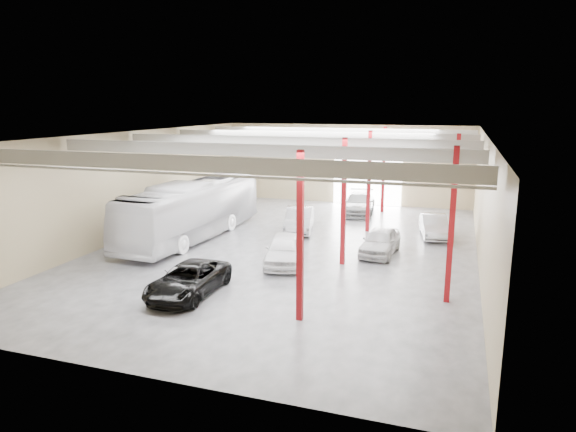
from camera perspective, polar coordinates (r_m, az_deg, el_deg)
The scene contains 8 objects.
depot_shell at distance 31.16m, azimuth 0.64°, elevation 5.41°, with size 22.12×32.12×7.06m.
coach_bus at distance 34.45m, azimuth -10.57°, elevation 0.67°, with size 3.19×13.62×3.79m, color silver.
black_sedan at distance 24.46m, azimuth -11.02°, elevation -6.99°, with size 2.41×5.22×1.45m, color black.
car_row_a at distance 28.55m, azimuth -0.39°, elevation -3.72°, with size 1.97×4.90×1.67m, color white.
car_row_b at distance 35.90m, azimuth 1.26°, elevation -0.38°, with size 1.78×5.10×1.68m, color #A7A7AC.
car_row_c at distance 42.09m, azimuth 7.89°, elevation 1.40°, with size 2.37×5.83×1.69m, color gray.
car_right_near at distance 35.69m, azimuth 15.91°, elevation -1.07°, with size 1.60×4.58×1.51m, color #B3B3B8.
car_right_far at distance 30.89m, azimuth 10.22°, elevation -2.78°, with size 1.85×4.60×1.57m, color silver.
Camera 1 is at (9.66, -28.95, 8.69)m, focal length 32.00 mm.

